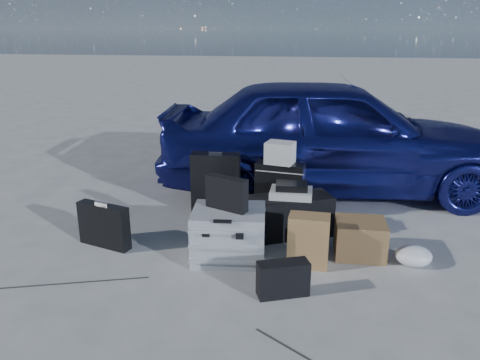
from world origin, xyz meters
name	(u,v)px	position (x,y,z in m)	size (l,w,h in m)	color
ground	(238,270)	(0.00, 0.00, 0.00)	(60.00, 60.00, 0.00)	beige
car	(333,135)	(0.75, 2.10, 0.67)	(1.58, 3.92, 1.34)	navy
pelican_case	(229,234)	(-0.11, 0.20, 0.21)	(0.59, 0.48, 0.43)	#A9ABAE
laptop_bag	(227,193)	(-0.13, 0.22, 0.56)	(0.36, 0.09, 0.27)	black
briefcase	(104,225)	(-1.23, 0.25, 0.19)	(0.50, 0.11, 0.39)	black
suitcase_left	(216,184)	(-0.42, 1.15, 0.32)	(0.49, 0.18, 0.64)	black
suitcase_right	(280,191)	(0.23, 1.14, 0.29)	(0.48, 0.17, 0.57)	black
white_carton	(280,153)	(0.22, 1.14, 0.68)	(0.26, 0.21, 0.21)	beige
duffel_bag	(290,216)	(0.36, 0.74, 0.19)	(0.75, 0.32, 0.37)	black
flat_box_white	(291,193)	(0.36, 0.75, 0.41)	(0.38, 0.28, 0.07)	beige
flat_box_black	(292,186)	(0.37, 0.76, 0.47)	(0.28, 0.20, 0.06)	black
kraft_bag	(308,241)	(0.54, 0.18, 0.21)	(0.32, 0.19, 0.43)	olive
cardboard_box	(360,238)	(0.97, 0.42, 0.15)	(0.41, 0.36, 0.31)	brown
plastic_bag	(414,256)	(1.38, 0.31, 0.08)	(0.29, 0.25, 0.16)	white
messenger_bag	(283,279)	(0.38, -0.30, 0.13)	(0.37, 0.14, 0.26)	black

